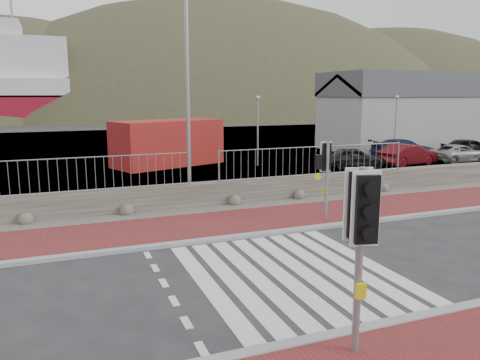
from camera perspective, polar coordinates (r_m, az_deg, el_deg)
name	(u,v)px	position (r m, az deg, el deg)	size (l,w,h in m)	color
ground	(292,273)	(11.51, 6.32, -11.18)	(220.00, 220.00, 0.00)	#28282B
sidewalk_far	(228,223)	(15.41, -1.47, -5.32)	(40.00, 3.00, 0.08)	maroon
kerb_near	(369,328)	(9.19, 15.41, -17.05)	(40.00, 0.25, 0.12)	gray
kerb_far	(245,236)	(14.06, 0.62, -6.83)	(40.00, 0.25, 0.12)	gray
zebra_crossing	(292,273)	(11.51, 6.32, -11.16)	(4.62, 5.60, 0.01)	silver
gravel_strip	(210,210)	(17.24, -3.74, -3.65)	(40.00, 1.50, 0.06)	#59544C
stone_wall	(203,194)	(17.89, -4.53, -1.76)	(40.00, 0.60, 0.90)	#4D473F
railing	(204,159)	(17.51, -4.45, 2.53)	(18.07, 0.07, 1.22)	gray
quay	(127,148)	(37.92, -13.61, 3.79)	(120.00, 40.00, 0.50)	#4C4C4F
water	(93,123)	(72.65, -17.45, 6.68)	(220.00, 50.00, 0.05)	#3F4C54
harbor_building	(403,111)	(38.59, 19.31, 7.98)	(12.20, 6.20, 5.80)	#9E9E99
hills_backdrop	(124,225)	(101.79, -13.96, -5.37)	(254.00, 90.00, 100.00)	#2D3620
traffic_signal_near	(361,223)	(7.57, 14.50, -5.04)	(0.50, 0.37, 3.13)	gray
traffic_signal_far	(326,164)	(15.72, 10.49, 1.97)	(0.65, 0.26, 2.70)	gray
streetlight	(191,76)	(18.25, -6.01, 12.51)	(1.83, 0.55, 8.70)	gray
shipping_container	(168,143)	(28.31, -8.79, 4.50)	(6.44, 2.68, 2.68)	#9E2711
car_a	(354,158)	(27.86, 13.73, 2.67)	(1.39, 3.44, 1.17)	black
car_b	(408,155)	(29.58, 19.77, 2.90)	(1.37, 3.92, 1.29)	#5B0D13
car_c	(404,149)	(32.58, 19.39, 3.58)	(1.82, 4.47, 1.30)	#121B3B
car_d	(458,153)	(32.34, 25.06, 2.97)	(1.84, 3.99, 1.11)	#979797
car_e	(470,148)	(35.19, 26.25, 3.55)	(1.51, 3.75, 1.28)	black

